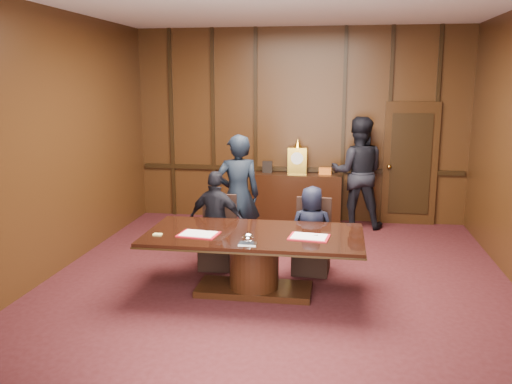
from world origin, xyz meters
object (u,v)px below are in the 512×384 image
at_px(signatory_left, 216,220).
at_px(signatory_right, 312,230).
at_px(sideboard, 297,196).
at_px(conference_table, 254,253).
at_px(witness_right, 358,173).
at_px(witness_left, 238,196).

height_order(signatory_left, signatory_right, signatory_left).
relative_size(signatory_left, signatory_right, 1.14).
bearing_deg(sideboard, conference_table, -93.97).
distance_m(signatory_left, signatory_right, 1.30).
bearing_deg(witness_right, witness_left, 46.63).
bearing_deg(conference_table, witness_left, 108.17).
relative_size(conference_table, signatory_right, 2.19).
distance_m(signatory_right, witness_right, 2.62).
bearing_deg(conference_table, witness_right, 68.39).
bearing_deg(signatory_right, sideboard, -84.14).
bearing_deg(witness_left, signatory_left, 55.60).
height_order(conference_table, witness_left, witness_left).
distance_m(conference_table, witness_left, 1.56).
bearing_deg(witness_right, conference_table, 68.54).
height_order(conference_table, signatory_left, signatory_left).
relative_size(signatory_left, witness_right, 0.70).
xyz_separation_m(conference_table, witness_left, (-0.47, 1.43, 0.39)).
relative_size(sideboard, witness_left, 0.89).
xyz_separation_m(sideboard, conference_table, (-0.24, -3.47, 0.02)).
height_order(signatory_right, witness_right, witness_right).
bearing_deg(conference_table, signatory_left, 129.09).
height_order(sideboard, signatory_right, sideboard).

